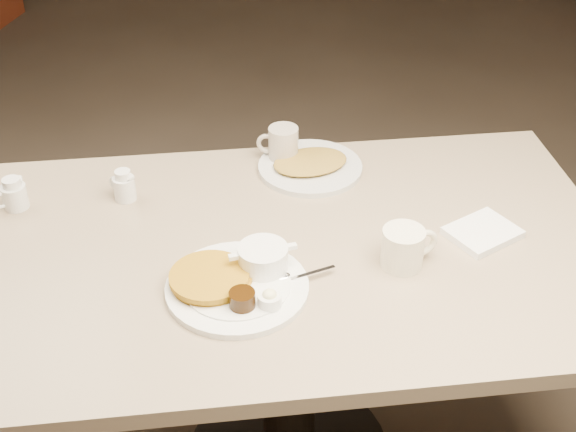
{
  "coord_description": "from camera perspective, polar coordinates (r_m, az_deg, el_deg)",
  "views": [
    {
      "loc": [
        -0.17,
        -1.39,
        1.82
      ],
      "look_at": [
        0.0,
        0.02,
        0.82
      ],
      "focal_mm": 48.47,
      "sensor_mm": 36.0,
      "label": 1
    }
  ],
  "objects": [
    {
      "name": "diner_table",
      "position": [
        1.87,
        0.08,
        -6.37
      ],
      "size": [
        1.5,
        0.9,
        0.75
      ],
      "color": "tan",
      "rests_on": "ground"
    },
    {
      "name": "main_plate",
      "position": [
        1.64,
        -3.64,
        -4.62
      ],
      "size": [
        0.39,
        0.35,
        0.07
      ],
      "color": "white",
      "rests_on": "diner_table"
    },
    {
      "name": "hash_plate",
      "position": [
        2.02,
        1.64,
        3.72
      ],
      "size": [
        0.33,
        0.33,
        0.04
      ],
      "color": "silver",
      "rests_on": "diner_table"
    },
    {
      "name": "napkin",
      "position": [
        1.84,
        14.08,
        -1.19
      ],
      "size": [
        0.19,
        0.18,
        0.02
      ],
      "color": "white",
      "rests_on": "diner_table"
    },
    {
      "name": "coffee_mug_near",
      "position": [
        1.7,
        8.52,
        -2.27
      ],
      "size": [
        0.14,
        0.11,
        0.09
      ],
      "color": "white",
      "rests_on": "diner_table"
    },
    {
      "name": "coffee_mug_far",
      "position": [
        2.04,
        -0.42,
        5.22
      ],
      "size": [
        0.12,
        0.1,
        0.1
      ],
      "color": "#BAAF9F",
      "rests_on": "diner_table"
    },
    {
      "name": "creamer_right",
      "position": [
        1.94,
        -11.94,
        2.16
      ],
      "size": [
        0.07,
        0.06,
        0.08
      ],
      "color": "white",
      "rests_on": "diner_table"
    },
    {
      "name": "creamer_left",
      "position": [
        1.98,
        -19.48,
        1.49
      ],
      "size": [
        0.08,
        0.08,
        0.08
      ],
      "color": "white",
      "rests_on": "diner_table"
    }
  ]
}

